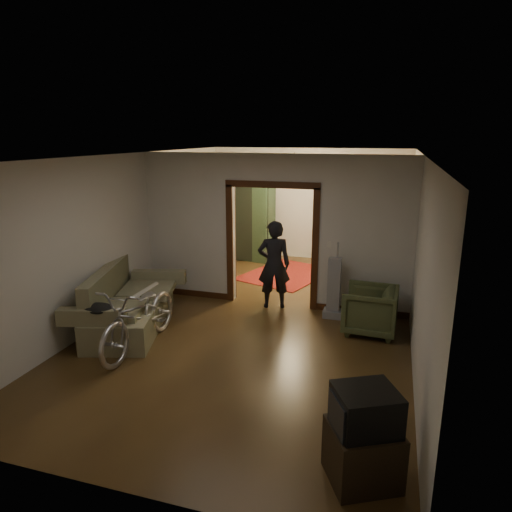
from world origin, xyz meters
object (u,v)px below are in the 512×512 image
at_px(sofa, 130,299).
at_px(armchair, 370,310).
at_px(locker, 253,222).
at_px(desk, 349,251).
at_px(person, 274,265).
at_px(bicycle, 140,316).

height_order(sofa, armchair, sofa).
relative_size(armchair, locker, 0.43).
bearing_deg(locker, desk, 10.47).
distance_m(person, desk, 3.30).
xyz_separation_m(armchair, person, (-1.77, 0.65, 0.44)).
bearing_deg(sofa, locker, 65.59).
relative_size(person, locker, 0.83).
bearing_deg(desk, bicycle, -112.77).
xyz_separation_m(armchair, desk, (-0.69, 3.74, 0.02)).
distance_m(person, locker, 3.39).
bearing_deg(armchair, desk, -166.98).
height_order(sofa, person, person).
xyz_separation_m(person, desk, (1.08, 3.09, -0.41)).
height_order(sofa, bicycle, bicycle).
bearing_deg(person, locker, -84.25).
bearing_deg(locker, sofa, -87.44).
height_order(person, desk, person).
bearing_deg(person, desk, -127.13).
relative_size(bicycle, person, 1.20).
distance_m(sofa, armchair, 3.92).
distance_m(sofa, desk, 5.62).
distance_m(armchair, locker, 4.92).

